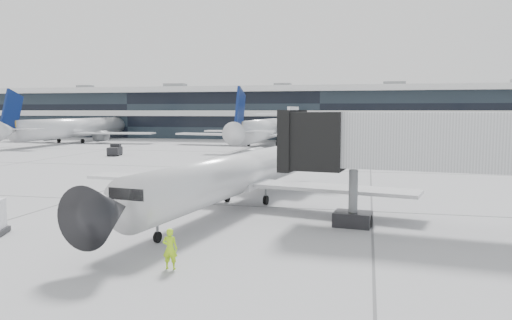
# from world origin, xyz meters

# --- Properties ---
(ground) EXTENTS (220.00, 220.00, 0.00)m
(ground) POSITION_xyz_m (0.00, 0.00, 0.00)
(ground) COLOR gray
(ground) RESTS_ON ground
(terminal) EXTENTS (170.00, 22.00, 10.00)m
(terminal) POSITION_xyz_m (0.00, 82.00, 5.00)
(terminal) COLOR black
(terminal) RESTS_ON ground
(bg_jet_left) EXTENTS (32.00, 40.00, 9.60)m
(bg_jet_left) POSITION_xyz_m (-45.00, 55.00, 0.00)
(bg_jet_left) COLOR silver
(bg_jet_left) RESTS_ON ground
(bg_jet_center) EXTENTS (32.00, 40.00, 9.60)m
(bg_jet_center) POSITION_xyz_m (-8.00, 55.00, 0.00)
(bg_jet_center) COLOR silver
(bg_jet_center) RESTS_ON ground
(bg_jet_right) EXTENTS (32.00, 40.00, 9.60)m
(bg_jet_right) POSITION_xyz_m (32.00, 55.00, 0.00)
(bg_jet_right) COLOR silver
(bg_jet_right) RESTS_ON ground
(regional_jet) EXTENTS (22.35, 27.88, 6.45)m
(regional_jet) POSITION_xyz_m (1.69, -0.02, 2.20)
(regional_jet) COLOR silver
(regional_jet) RESTS_ON ground
(jet_bridge) EXTENTS (19.55, 6.14, 6.27)m
(jet_bridge) POSITION_xyz_m (15.99, -5.07, 4.57)
(jet_bridge) COLOR silver
(jet_bridge) RESTS_ON ground
(ramp_worker) EXTENTS (0.63, 0.44, 1.62)m
(ramp_worker) POSITION_xyz_m (2.28, -13.08, 0.81)
(ramp_worker) COLOR #B9FA1A
(ramp_worker) RESTS_ON ground
(traffic_cone) EXTENTS (0.45, 0.45, 0.62)m
(traffic_cone) POSITION_xyz_m (-1.71, 6.93, 0.29)
(traffic_cone) COLOR #FF3F0D
(traffic_cone) RESTS_ON ground
(far_tug) EXTENTS (2.01, 2.79, 1.61)m
(far_tug) POSITION_xyz_m (-23.94, 31.00, 0.72)
(far_tug) COLOR black
(far_tug) RESTS_ON ground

